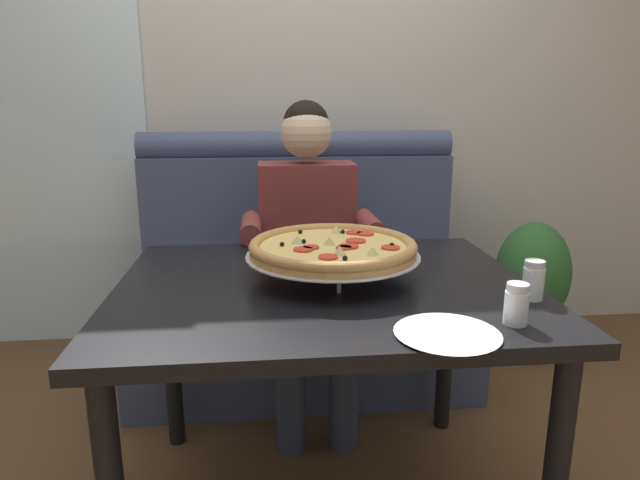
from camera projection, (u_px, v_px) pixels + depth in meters
back_wall_with_window at (293, 76)px, 2.88m from camera, size 6.00×0.12×2.80m
window_panel at (28, 74)px, 2.68m from camera, size 1.10×0.02×2.80m
booth_bench at (302, 292)px, 2.57m from camera, size 1.52×0.78×1.13m
dining_table at (324, 312)px, 1.59m from camera, size 1.18×0.95×0.76m
diner_main at (309, 241)px, 2.24m from camera, size 0.54×0.64×1.27m
pizza at (333, 248)px, 1.60m from camera, size 0.51×0.51×0.12m
shaker_parmesan at (516, 307)px, 1.27m from camera, size 0.06×0.06×0.10m
shaker_oregano at (533, 283)px, 1.43m from camera, size 0.06×0.06×0.11m
plate_near_left at (447, 331)px, 1.21m from camera, size 0.24×0.24×0.02m
patio_chair at (103, 215)px, 3.70m from camera, size 0.40×0.40×0.86m
potted_plant at (531, 284)px, 2.72m from camera, size 0.36×0.36×0.70m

